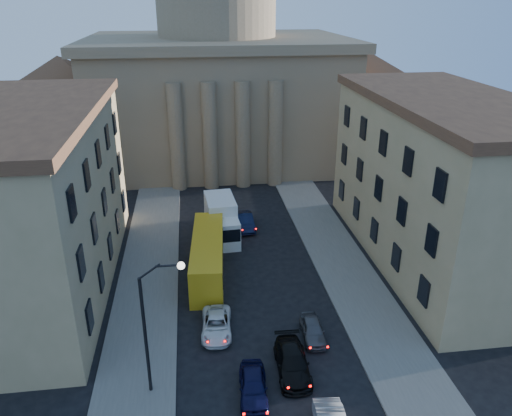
{
  "coord_description": "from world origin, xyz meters",
  "views": [
    {
      "loc": [
        -4.3,
        -16.16,
        22.23
      ],
      "look_at": [
        0.04,
        16.15,
        8.28
      ],
      "focal_mm": 35.0,
      "sensor_mm": 36.0,
      "label": 1
    }
  ],
  "objects_px": {
    "city_bus": "(208,255)",
    "street_lamp": "(153,319)",
    "car_left_near": "(253,385)",
    "box_truck": "(222,220)"
  },
  "relations": [
    {
      "from": "box_truck",
      "to": "city_bus",
      "type": "bearing_deg",
      "value": -107.72
    },
    {
      "from": "car_left_near",
      "to": "street_lamp",
      "type": "bearing_deg",
      "value": 173.23
    },
    {
      "from": "street_lamp",
      "to": "car_left_near",
      "type": "xyz_separation_m",
      "value": [
        5.6,
        -1.08,
        -4.58
      ]
    },
    {
      "from": "city_bus",
      "to": "street_lamp",
      "type": "bearing_deg",
      "value": -100.43
    },
    {
      "from": "city_bus",
      "to": "box_truck",
      "type": "bearing_deg",
      "value": 80.29
    },
    {
      "from": "street_lamp",
      "to": "car_left_near",
      "type": "height_order",
      "value": "street_lamp"
    },
    {
      "from": "car_left_near",
      "to": "city_bus",
      "type": "distance_m",
      "value": 15.01
    },
    {
      "from": "street_lamp",
      "to": "car_left_near",
      "type": "distance_m",
      "value": 7.31
    },
    {
      "from": "car_left_near",
      "to": "city_bus",
      "type": "xyz_separation_m",
      "value": [
        -2.01,
        14.84,
        1.02
      ]
    },
    {
      "from": "car_left_near",
      "to": "city_bus",
      "type": "bearing_deg",
      "value": 101.91
    }
  ]
}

